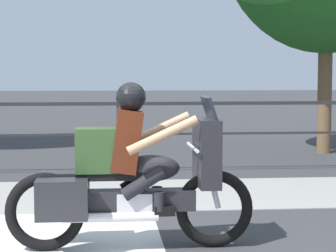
# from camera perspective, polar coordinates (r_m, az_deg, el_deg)

# --- Properties ---
(sidewalk_band) EXTENTS (44.00, 2.40, 0.01)m
(sidewalk_band) POSITION_cam_1_polar(r_m,az_deg,el_deg) (9.33, -4.13, -5.96)
(sidewalk_band) COLOR #99968E
(sidewalk_band) RESTS_ON ground
(fence_railing) EXTENTS (36.00, 0.05, 1.23)m
(fence_railing) POSITION_cam_1_polar(r_m,az_deg,el_deg) (11.16, -4.38, 0.75)
(fence_railing) COLOR #232326
(fence_railing) RESTS_ON ground
(motorcycle) EXTENTS (2.42, 0.76, 1.63)m
(motorcycle) POSITION_cam_1_polar(r_m,az_deg,el_deg) (6.37, -3.32, -4.33)
(motorcycle) COLOR black
(motorcycle) RESTS_ON ground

